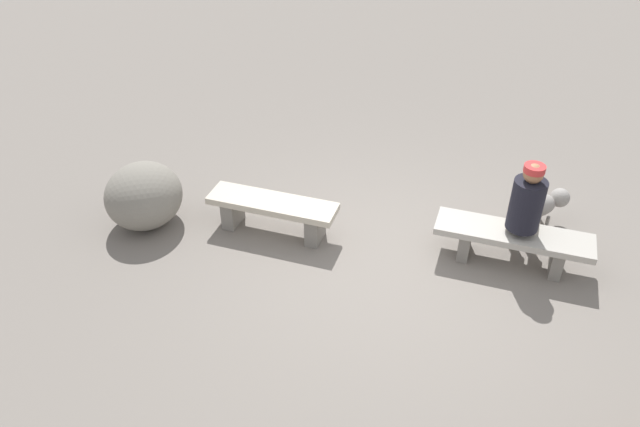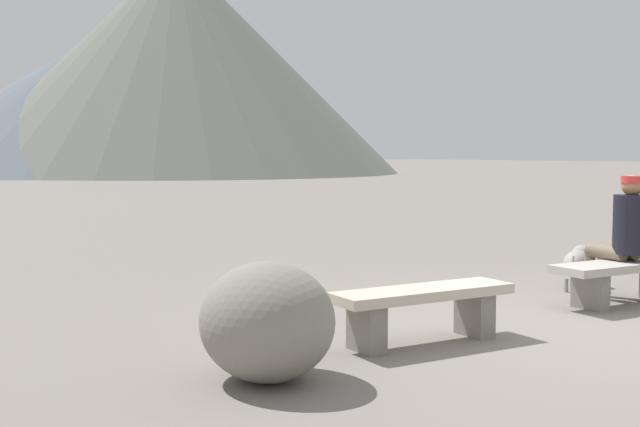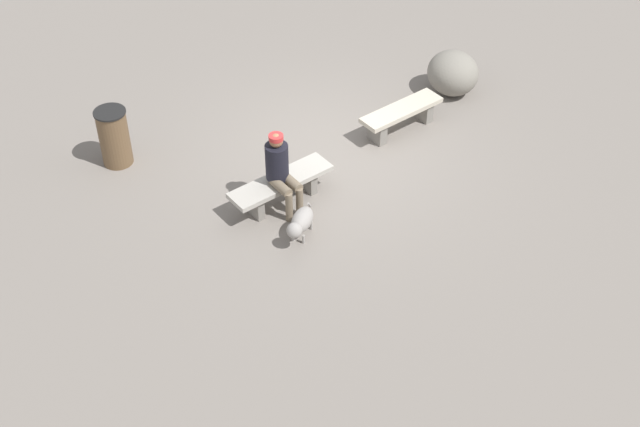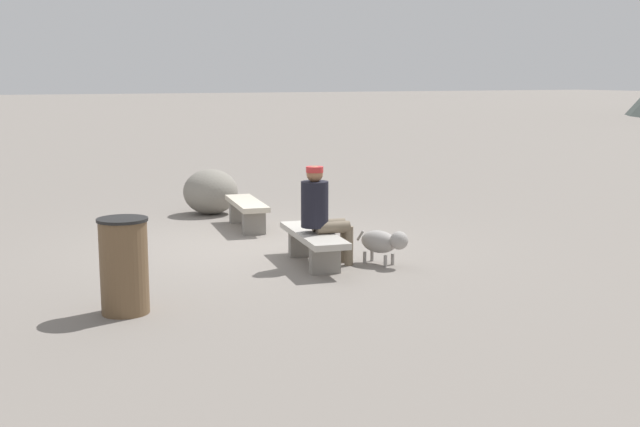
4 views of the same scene
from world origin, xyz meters
The scene contains 8 objects.
ground centered at (0.00, 0.00, -0.03)m, with size 210.00×210.00×0.06m, color gray.
bench_left centered at (-1.38, 0.36, 0.31)m, with size 1.57×0.65×0.44m.
bench_right centered at (1.34, 0.24, 0.31)m, with size 1.73×0.71×0.42m.
seated_person centered at (1.41, 0.31, 0.73)m, with size 0.41×0.66×1.27m.
dog centered at (1.73, 1.03, 0.30)m, with size 0.74×0.48×0.46m.
boulder centered at (-2.92, 0.28, 0.39)m, with size 0.95×0.88×0.79m, color gray.
distant_peak_1 centered at (21.52, 46.01, 7.62)m, with size 30.54×30.54×15.23m, color slate.
distant_peak_2 centered at (15.95, 49.90, 4.30)m, with size 28.29×28.29×8.61m, color slate.
Camera 2 is at (-5.88, -3.96, 1.50)m, focal length 45.03 mm.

